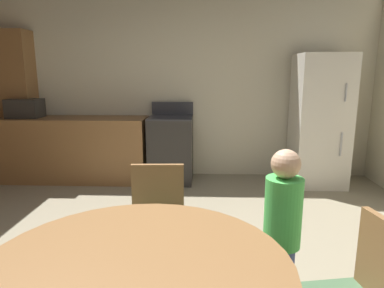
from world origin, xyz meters
TOP-DOWN VIEW (x-y plane):
  - wall_back at (0.00, 3.03)m, footprint 5.77×0.12m
  - kitchen_counter at (-1.54, 2.63)m, footprint 2.09×0.60m
  - pantry_column at (-2.36, 2.81)m, footprint 0.44×0.36m
  - oven_range at (-0.15, 2.63)m, footprint 0.60×0.60m
  - refrigerator at (1.87, 2.58)m, footprint 0.68×0.68m
  - microwave at (-2.19, 2.63)m, footprint 0.44×0.32m
  - chair_north at (-0.01, 0.22)m, footprint 0.42×0.42m
  - person_child at (0.79, -0.12)m, footprint 0.31×0.31m

SIDE VIEW (x-z plane):
  - kitchen_counter at x=-1.54m, z-range 0.00..0.90m
  - oven_range at x=-0.15m, z-range -0.08..1.02m
  - chair_north at x=-0.01m, z-range 0.07..0.94m
  - person_child at x=0.79m, z-range 0.03..1.12m
  - refrigerator at x=1.87m, z-range 0.00..1.76m
  - microwave at x=-2.19m, z-range 0.90..1.16m
  - pantry_column at x=-2.36m, z-range 0.00..2.10m
  - wall_back at x=0.00m, z-range 0.00..2.70m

